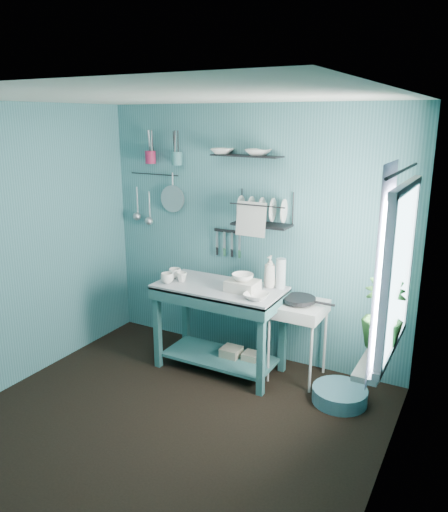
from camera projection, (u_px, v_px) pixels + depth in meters
The scene contains 35 objects.
floor at pixel (168, 425), 3.98m from camera, with size 3.20×3.20×0.00m, color black.
ceiling at pixel (156, 97), 3.31m from camera, with size 3.20×3.20×0.00m, color silver.
wall_back at pixel (251, 235), 4.91m from camera, with size 3.20×3.20×0.00m, color #3C757B.
wall_left at pixel (13, 249), 4.38m from camera, with size 3.00×3.00×0.00m, color #3C757B.
wall_right at pixel (387, 316), 2.91m from camera, with size 3.00×3.00×0.00m, color #3C757B.
work_counter at pixel (220, 328), 4.77m from camera, with size 1.20×0.60×0.85m, color #306465.
mug_left at pixel (167, 278), 4.73m from camera, with size 0.12×0.12×0.10m, color white.
mug_mid at pixel (182, 277), 4.77m from camera, with size 0.10×0.10×0.09m, color white.
mug_right at pixel (175, 273), 4.87m from camera, with size 0.12×0.12×0.10m, color white.
wash_tub at pixel (243, 286), 4.51m from camera, with size 0.28×0.22×0.10m, color beige.
tub_bowl at pixel (243, 277), 4.49m from camera, with size 0.20×0.20×0.06m, color white.
soap_bottle at pixel (270, 272), 4.59m from camera, with size 0.12×0.12×0.30m, color beige.
water_bottle at pixel (281, 274), 4.56m from camera, with size 0.09×0.09×0.28m, color silver.
counter_bowl at pixel (256, 296), 4.31m from camera, with size 0.22×0.22×0.05m, color white.
hotplate_stand at pixel (297, 341), 4.62m from camera, with size 0.46×0.46×0.74m, color silver.
frying_pan at pixel (299, 299), 4.51m from camera, with size 0.30×0.30×0.04m, color black.
knife_strip at pixel (229, 231), 4.99m from camera, with size 0.32×0.02×0.03m, color black.
dish_rack at pixel (262, 209), 4.65m from camera, with size 0.55×0.24×0.32m, color black.
upper_shelf at pixel (246, 156), 4.63m from camera, with size 0.70×0.18×0.01m, color black.
shelf_bowl_left at pixel (222, 155), 4.75m from camera, with size 0.22×0.22×0.05m, color white.
shelf_bowl_right at pixel (258, 149), 4.56m from camera, with size 0.23×0.23×0.06m, color white.
utensil_cup_magenta at pixel (150, 157), 5.18m from camera, with size 0.11×0.11×0.13m, color maroon.
utensil_cup_teal at pixel (177, 158), 5.02m from camera, with size 0.11×0.11×0.13m, color #397778.
colander at pixel (173, 199), 5.20m from camera, with size 0.28×0.28×0.03m, color #A8ACB0.
ladle_outer at pixel (137, 201), 5.45m from camera, with size 0.01×0.01×0.30m, color #A8ACB0.
ladle_inner at pixel (149, 205), 5.38m from camera, with size 0.01×0.01×0.30m, color #A8ACB0.
hook_rail at pixel (154, 174), 5.26m from camera, with size 0.01×0.01×0.60m, color black.
window_glass at pixel (401, 271), 3.25m from camera, with size 1.10×1.10×0.00m, color white.
windowsill at pixel (380, 351), 3.45m from camera, with size 0.16×0.95×0.04m, color silver.
curtain at pixel (382, 275), 3.02m from camera, with size 1.35×1.35×0.00m, color white.
curtain_rod at pixel (403, 170), 3.10m from camera, with size 0.02×0.02×1.05m, color black.
potted_plant at pixel (383, 314), 3.39m from camera, with size 0.28×0.28×0.50m, color #2C692A.
storage_tin_large at pixel (231, 358), 4.85m from camera, with size 0.18×0.18×0.22m, color gray.
storage_tin_small at pixel (251, 362), 4.79m from camera, with size 0.15×0.15×0.20m, color gray.
floor_basin at pixel (340, 395), 4.28m from camera, with size 0.47×0.47×0.13m, color teal.
Camera 1 is at (2.06, -2.83, 2.37)m, focal length 35.00 mm.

